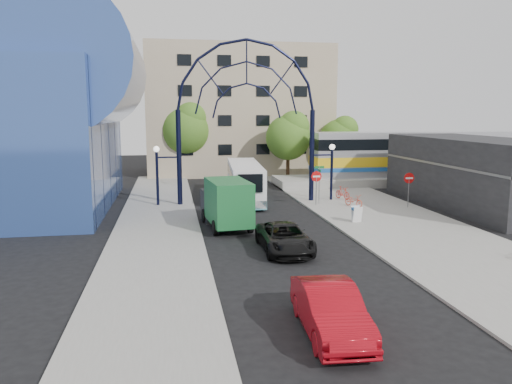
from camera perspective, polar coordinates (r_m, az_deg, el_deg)
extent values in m
plane|color=black|center=(24.28, 4.04, -7.22)|extent=(120.00, 120.00, 0.00)
cube|color=gray|center=(30.65, 16.93, -4.04)|extent=(8.00, 56.00, 0.12)
cube|color=gray|center=(29.42, -11.26, -4.36)|extent=(5.00, 50.00, 0.12)
cylinder|color=black|center=(36.78, -8.78, 3.81)|extent=(0.36, 0.36, 7.00)
cylinder|color=black|center=(38.27, 6.39, 4.06)|extent=(0.36, 0.36, 7.00)
cylinder|color=black|center=(36.95, -11.21, 1.42)|extent=(0.20, 0.20, 4.00)
cylinder|color=black|center=(38.91, 8.62, 1.87)|extent=(0.20, 0.20, 4.00)
sphere|color=white|center=(36.73, -11.31, 4.83)|extent=(0.44, 0.44, 0.44)
sphere|color=white|center=(38.70, 8.70, 5.10)|extent=(0.44, 0.44, 0.44)
cylinder|color=slate|center=(36.59, 6.90, 0.22)|extent=(0.06, 0.06, 2.20)
cylinder|color=red|center=(36.45, 6.93, 1.78)|extent=(0.80, 0.04, 0.80)
cube|color=white|center=(36.42, 6.94, 1.77)|extent=(0.55, 0.02, 0.12)
cylinder|color=slate|center=(37.03, 17.02, -0.01)|extent=(0.06, 0.06, 2.20)
cylinder|color=red|center=(36.90, 17.10, 1.53)|extent=(0.76, 0.04, 0.76)
cube|color=white|center=(36.87, 17.12, 1.52)|extent=(0.55, 0.02, 0.12)
cylinder|color=slate|center=(37.22, 7.23, 0.83)|extent=(0.05, 0.05, 2.80)
cube|color=#146626|center=(37.06, 7.27, 2.82)|extent=(0.70, 0.03, 0.18)
cube|color=#146626|center=(37.09, 7.26, 2.44)|extent=(0.03, 0.70, 0.18)
cube|color=white|center=(31.18, 11.54, -2.56)|extent=(0.55, 0.26, 0.99)
cube|color=white|center=(31.50, 11.31, -2.43)|extent=(0.55, 0.26, 0.99)
cube|color=#1E59A5|center=(31.28, 11.44, -1.90)|extent=(0.55, 0.42, 0.14)
cube|color=#324F98|center=(39.35, -26.70, 5.48)|extent=(14.00, 18.00, 10.00)
cylinder|color=#324F98|center=(38.30, -19.88, 13.33)|extent=(9.00, 16.00, 9.00)
cube|color=black|center=(39.37, 23.63, 2.03)|extent=(6.00, 16.00, 5.00)
cube|color=tan|center=(58.13, -2.26, 9.25)|extent=(20.00, 12.00, 14.00)
cube|color=gray|center=(51.85, 19.94, 1.43)|extent=(32.00, 5.00, 0.80)
cube|color=#B7B7BC|center=(51.60, 20.09, 4.18)|extent=(25.00, 3.00, 4.20)
cube|color=gold|center=(51.65, 20.06, 3.51)|extent=(25.10, 3.05, 0.90)
cube|color=black|center=(51.53, 20.15, 5.28)|extent=(25.05, 3.05, 1.00)
cube|color=#1E59A5|center=(51.71, 20.01, 2.74)|extent=(25.10, 3.05, 0.35)
cylinder|color=#382314|center=(50.30, 3.66, 2.72)|extent=(0.36, 0.36, 2.52)
sphere|color=#386F1D|center=(50.05, 3.69, 6.23)|extent=(4.48, 4.48, 4.48)
sphere|color=#386F1D|center=(49.84, 4.35, 7.49)|extent=(3.08, 3.08, 3.08)
cylinder|color=#382314|center=(52.92, -7.97, 3.16)|extent=(0.36, 0.36, 2.88)
sphere|color=#386F1D|center=(52.68, -8.06, 6.97)|extent=(5.12, 5.12, 5.12)
sphere|color=#386F1D|center=(52.37, -7.52, 8.37)|extent=(3.52, 3.52, 3.52)
cylinder|color=#382314|center=(53.90, 9.39, 2.94)|extent=(0.36, 0.36, 2.34)
sphere|color=#386F1D|center=(53.67, 9.47, 5.98)|extent=(4.16, 4.16, 4.16)
sphere|color=#386F1D|center=(53.51, 10.11, 7.07)|extent=(2.86, 2.86, 2.86)
cube|color=white|center=(39.05, -1.28, 1.36)|extent=(3.07, 10.46, 2.60)
cube|color=#5AB4C9|center=(39.21, -1.28, -0.20)|extent=(3.09, 10.46, 0.63)
cube|color=black|center=(38.98, -1.28, 2.14)|extent=(3.10, 10.26, 0.81)
cube|color=black|center=(33.82, -0.65, 1.01)|extent=(1.70, 0.25, 1.26)
cube|color=black|center=(44.12, -1.76, 2.07)|extent=(2.16, 0.32, 1.43)
cylinder|color=black|center=(42.31, -3.10, 0.39)|extent=(0.32, 0.88, 0.86)
cylinder|color=black|center=(42.45, -0.08, 0.43)|extent=(0.32, 0.88, 0.86)
cylinder|color=black|center=(35.40, -2.63, -1.32)|extent=(0.32, 0.88, 0.86)
cylinder|color=black|center=(35.57, 0.96, -1.26)|extent=(0.32, 0.88, 0.86)
cube|color=black|center=(31.71, -4.21, -1.54)|extent=(2.25, 2.33, 1.95)
cube|color=black|center=(32.67, -4.59, -0.52)|extent=(1.78, 0.27, 0.89)
cube|color=#19602E|center=(29.02, -3.18, -1.10)|extent=(2.54, 4.28, 2.49)
cylinder|color=black|center=(31.38, -5.93, -2.71)|extent=(0.32, 0.87, 0.85)
cylinder|color=black|center=(31.78, -2.30, -2.52)|extent=(0.32, 0.87, 0.85)
cylinder|color=black|center=(28.05, -4.72, -4.10)|extent=(0.32, 0.87, 0.85)
cylinder|color=black|center=(28.50, -0.68, -3.86)|extent=(0.32, 0.87, 0.85)
imported|color=black|center=(24.76, 3.28, -5.25)|extent=(2.30, 4.96, 1.37)
imported|color=#9B0913|center=(15.99, 8.48, -13.17)|extent=(1.87, 4.80, 1.56)
imported|color=#EE4B2F|center=(36.52, 11.11, -0.96)|extent=(1.24, 1.73, 0.86)
imported|color=red|center=(39.40, 9.86, -0.10)|extent=(1.03, 1.71, 0.99)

